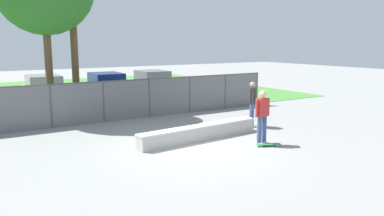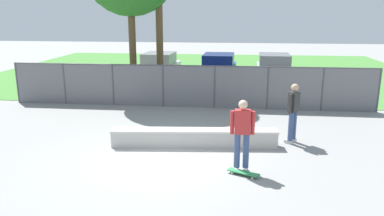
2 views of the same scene
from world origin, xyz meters
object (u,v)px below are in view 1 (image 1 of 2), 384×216
Objects in this scene: car_white at (45,91)px; car_blue at (107,88)px; skateboarder at (262,115)px; bystander at (252,102)px; concrete_ledge at (200,132)px; skateboard at (268,144)px; car_silver at (153,84)px.

car_blue is (3.34, -0.22, 0.00)m from car_white.
skateboarder is 0.43× the size of car_white.
skateboarder is 2.78m from bystander.
concrete_ledge is 1.15× the size of car_white.
car_white is 1.00× the size of car_blue.
skateboarder is 11.66m from car_blue.
skateboarder is 2.25× the size of skateboard.
bystander is at bearing -92.17° from car_silver.
skateboard is 12.28m from car_silver.
skateboard is 11.96m from car_blue.
car_white is 1.00× the size of car_silver.
skateboarder is 0.43× the size of car_silver.
skateboarder is at bearing -50.81° from concrete_ledge.
concrete_ledge is at bearing -107.82° from car_silver.
skateboarder reaches higher than car_silver.
car_white is at bearing 176.26° from car_blue.
car_silver is at bearing 87.83° from bystander.
skateboard is at bearing -53.81° from concrete_ledge.
skateboarder is 1.00× the size of bystander.
car_blue is at bearing 95.56° from skateboard.
bystander is at bearing -74.09° from car_blue.
car_silver is (1.86, 12.11, 0.77)m from skateboard.
skateboard is at bearing -98.72° from car_silver.
car_silver is (6.35, 0.02, 0.00)m from car_white.
concrete_ledge is 1.15× the size of car_blue.
skateboard is 12.93m from car_white.
skateboarder is at bearing -124.03° from bystander.
car_blue reaches higher than concrete_ledge.
car_white and car_blue have the same top height.
concrete_ledge is 1.15× the size of car_silver.
car_silver is at bearing 80.81° from skateboarder.
car_white is at bearing 122.18° from bystander.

